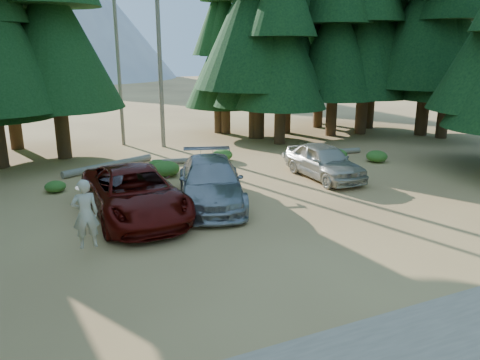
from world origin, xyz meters
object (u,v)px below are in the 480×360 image
(red_pickup, at_px, (134,193))
(silver_minivan_center, at_px, (211,182))
(log_left, at_px, (109,165))
(log_mid, at_px, (186,161))
(log_right, at_px, (322,153))
(silver_minivan_right, at_px, (324,161))
(frisbee_player, at_px, (85,214))

(red_pickup, bearing_deg, silver_minivan_center, 3.34)
(log_left, relative_size, log_mid, 1.43)
(red_pickup, xyz_separation_m, log_right, (11.09, 5.26, -0.68))
(log_right, bearing_deg, silver_minivan_right, -115.01)
(silver_minivan_center, distance_m, log_left, 7.20)
(red_pickup, bearing_deg, log_mid, 57.32)
(silver_minivan_center, relative_size, log_right, 1.25)
(silver_minivan_right, distance_m, log_mid, 6.94)
(silver_minivan_right, bearing_deg, silver_minivan_center, -168.25)
(silver_minivan_right, bearing_deg, log_left, 146.69)
(frisbee_player, xyz_separation_m, log_left, (2.14, 9.84, -1.15))
(red_pickup, relative_size, log_left, 1.26)
(log_mid, bearing_deg, silver_minivan_right, -35.55)
(red_pickup, xyz_separation_m, log_mid, (3.91, 6.52, -0.69))
(log_right, bearing_deg, frisbee_player, -139.75)
(silver_minivan_right, relative_size, log_left, 0.95)
(red_pickup, distance_m, silver_minivan_right, 8.70)
(silver_minivan_right, bearing_deg, red_pickup, -170.36)
(silver_minivan_center, distance_m, log_mid, 6.40)
(red_pickup, xyz_separation_m, silver_minivan_right, (8.58, 1.42, -0.07))
(log_left, bearing_deg, silver_minivan_right, -57.44)
(silver_minivan_center, xyz_separation_m, log_right, (8.25, 5.01, -0.67))
(red_pickup, relative_size, log_right, 1.33)
(frisbee_player, distance_m, log_left, 10.13)
(frisbee_player, bearing_deg, log_right, -148.78)
(red_pickup, height_order, frisbee_player, frisbee_player)
(log_left, distance_m, log_mid, 3.69)
(silver_minivan_right, distance_m, log_right, 4.63)
(log_left, distance_m, log_right, 10.96)
(log_right, bearing_deg, red_pickup, -146.51)
(silver_minivan_right, relative_size, frisbee_player, 2.36)
(silver_minivan_center, bearing_deg, log_left, 128.58)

